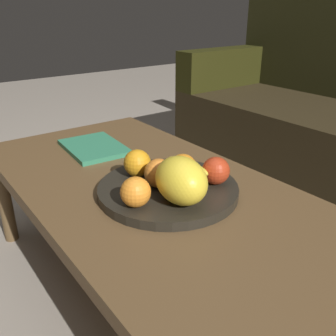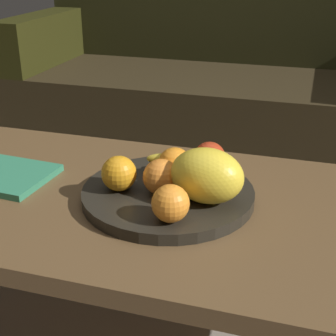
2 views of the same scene
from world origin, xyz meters
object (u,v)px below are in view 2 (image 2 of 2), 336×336
orange_left (170,203)px  banana_bunch (177,169)px  apple_front (209,158)px  orange_back (119,173)px  coffee_table (143,213)px  orange_right (175,164)px  orange_front (161,177)px  fruit_bowl (168,194)px  couch (216,92)px  melon_large_front (207,176)px

orange_left → banana_bunch: (-0.04, 0.18, -0.01)m
banana_bunch → apple_front: bearing=43.9°
orange_back → banana_bunch: size_ratio=0.47×
coffee_table → orange_right: 0.13m
orange_left → banana_bunch: orange_left is taller
orange_front → fruit_bowl: bearing=71.1°
couch → fruit_bowl: bearing=-83.5°
orange_left → orange_right: orange_right is taller
orange_front → banana_bunch: (0.01, 0.07, -0.01)m
couch → apple_front: (0.20, -1.08, 0.15)m
couch → banana_bunch: couch is taller
melon_large_front → coffee_table: bearing=172.9°
coffee_table → apple_front: 0.20m
orange_left → fruit_bowl: bearing=108.8°
orange_left → orange_right: 0.18m
coffee_table → couch: bearing=93.8°
couch → fruit_bowl: couch is taller
orange_left → coffee_table: bearing=130.1°
couch → orange_left: bearing=-82.3°
coffee_table → banana_bunch: 0.12m
orange_right → orange_front: bearing=-97.0°
orange_right → banana_bunch: orange_right is taller
orange_left → apple_front: bearing=84.4°
fruit_bowl → banana_bunch: size_ratio=2.32×
coffee_table → couch: 1.20m
coffee_table → orange_front: 0.11m
orange_left → orange_front: bearing=116.4°
couch → banana_bunch: size_ratio=10.52×
melon_large_front → banana_bunch: 0.12m
orange_front → orange_left: bearing=-63.6°
apple_front → orange_right: bearing=-137.7°
coffee_table → fruit_bowl: fruit_bowl is taller
fruit_bowl → orange_right: size_ratio=4.93×
apple_front → banana_bunch: apple_front is taller
couch → orange_right: bearing=-83.2°
fruit_bowl → orange_right: (0.00, 0.05, 0.05)m
couch → apple_front: size_ratio=22.80×
orange_right → apple_front: orange_right is taller
orange_back → orange_left: bearing=-33.6°
melon_large_front → orange_right: 0.12m
apple_front → fruit_bowl: bearing=-121.4°
melon_large_front → apple_front: (-0.02, 0.14, -0.02)m
melon_large_front → orange_front: (-0.10, 0.00, -0.02)m
orange_left → orange_right: size_ratio=0.97×
couch → melon_large_front: size_ratio=11.10×
fruit_bowl → melon_large_front: (0.09, -0.03, 0.07)m
coffee_table → melon_large_front: melon_large_front is taller
orange_front → orange_right: (0.01, 0.07, -0.00)m
melon_large_front → apple_front: melon_large_front is taller
coffee_table → orange_right: (0.06, 0.06, 0.10)m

